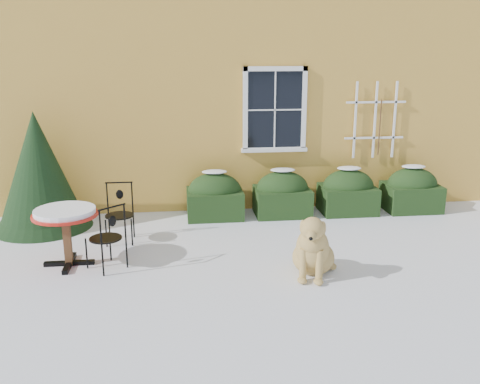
{
  "coord_description": "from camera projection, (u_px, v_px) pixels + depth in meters",
  "views": [
    {
      "loc": [
        -0.96,
        -7.17,
        3.14
      ],
      "look_at": [
        0.0,
        1.0,
        0.9
      ],
      "focal_mm": 40.0,
      "sensor_mm": 36.0,
      "label": 1
    }
  ],
  "objects": [
    {
      "name": "dog",
      "position": [
        313.0,
        250.0,
        7.48
      ],
      "size": [
        0.79,
        1.02,
        0.96
      ],
      "rotation": [
        0.0,
        0.0,
        -0.33
      ],
      "color": "tan",
      "rests_on": "ground"
    },
    {
      "name": "patio_chair_far",
      "position": [
        120.0,
        213.0,
        8.82
      ],
      "size": [
        0.47,
        0.47,
        0.98
      ],
      "rotation": [
        0.0,
        0.0,
        0.0
      ],
      "color": "black",
      "rests_on": "ground"
    },
    {
      "name": "ground",
      "position": [
        248.0,
        269.0,
        7.81
      ],
      "size": [
        80.0,
        80.0,
        0.0
      ],
      "primitive_type": "plane",
      "color": "white",
      "rests_on": "ground"
    },
    {
      "name": "patio_chair_near",
      "position": [
        107.0,
        237.0,
        7.7
      ],
      "size": [
        0.61,
        0.61,
        0.99
      ],
      "rotation": [
        0.0,
        0.0,
        3.86
      ],
      "color": "black",
      "rests_on": "ground"
    },
    {
      "name": "house",
      "position": [
        213.0,
        44.0,
        13.67
      ],
      "size": [
        12.4,
        8.4,
        6.4
      ],
      "color": "#F1B546",
      "rests_on": "ground"
    },
    {
      "name": "hedge_row",
      "position": [
        315.0,
        193.0,
        10.33
      ],
      "size": [
        4.95,
        0.8,
        0.91
      ],
      "color": "black",
      "rests_on": "ground"
    },
    {
      "name": "evergreen_shrub",
      "position": [
        40.0,
        182.0,
        9.42
      ],
      "size": [
        1.72,
        1.72,
        2.08
      ],
      "rotation": [
        0.0,
        0.0,
        -0.0
      ],
      "color": "black",
      "rests_on": "ground"
    },
    {
      "name": "bistro_table",
      "position": [
        65.0,
        219.0,
        7.76
      ],
      "size": [
        0.94,
        0.94,
        0.87
      ],
      "rotation": [
        0.0,
        0.0,
        -0.04
      ],
      "color": "black",
      "rests_on": "ground"
    }
  ]
}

